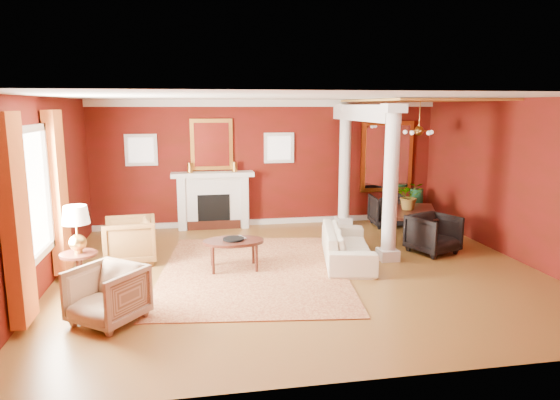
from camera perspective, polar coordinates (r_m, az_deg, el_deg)
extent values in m
plane|color=brown|center=(8.59, 2.30, -8.05)|extent=(8.00, 8.00, 0.00)
cube|color=#600E0D|center=(11.65, -1.36, 4.25)|extent=(8.00, 0.04, 2.90)
cube|color=#600E0D|center=(4.95, 11.17, -4.84)|extent=(8.00, 0.04, 2.90)
cube|color=#600E0D|center=(8.35, -25.52, 0.63)|extent=(0.04, 7.00, 2.90)
cube|color=#600E0D|center=(9.90, 25.63, 2.05)|extent=(0.04, 7.00, 2.90)
cube|color=silver|center=(8.13, 2.45, 11.69)|extent=(8.00, 7.00, 0.04)
cube|color=silver|center=(11.48, -7.63, -0.22)|extent=(1.60, 0.34, 1.20)
cube|color=black|center=(11.34, -7.57, -1.13)|extent=(0.72, 0.03, 0.70)
cube|color=black|center=(11.42, -7.53, -2.85)|extent=(1.20, 0.05, 0.20)
cube|color=silver|center=(11.34, -7.70, 2.91)|extent=(1.85, 0.42, 0.10)
cube|color=silver|center=(11.45, -11.13, -0.37)|extent=(0.16, 0.40, 1.20)
cube|color=silver|center=(11.50, -4.14, -0.14)|extent=(0.16, 0.40, 1.20)
cube|color=gold|center=(11.44, -7.82, 6.30)|extent=(0.95, 0.06, 1.15)
cube|color=white|center=(11.40, -7.82, 6.29)|extent=(0.78, 0.02, 0.98)
cube|color=silver|center=(11.50, -15.59, 5.53)|extent=(0.70, 0.06, 0.70)
cube|color=white|center=(11.46, -15.60, 5.52)|extent=(0.54, 0.02, 0.54)
cube|color=silver|center=(11.62, -0.12, 5.98)|extent=(0.70, 0.06, 0.70)
cube|color=white|center=(11.59, -0.09, 5.96)|extent=(0.54, 0.02, 0.54)
cube|color=white|center=(7.76, -26.61, 0.60)|extent=(0.03, 1.30, 1.70)
cube|color=silver|center=(7.09, -27.90, -0.37)|extent=(0.08, 0.10, 1.90)
cube|color=silver|center=(8.42, -25.07, 1.43)|extent=(0.08, 0.10, 1.90)
cube|color=#BF5A20|center=(6.82, -27.98, -2.07)|extent=(0.18, 0.55, 2.60)
cube|color=#BF5A20|center=(8.71, -24.05, 0.79)|extent=(0.18, 0.55, 2.60)
cube|color=silver|center=(9.32, 12.21, -6.11)|extent=(0.34, 0.34, 0.20)
cylinder|color=silver|center=(9.03, 12.55, 2.12)|extent=(0.26, 0.26, 2.50)
cube|color=silver|center=(8.94, 12.89, 10.19)|extent=(0.36, 0.36, 0.16)
cube|color=silver|center=(11.78, 7.26, -2.43)|extent=(0.34, 0.34, 0.20)
cylinder|color=silver|center=(11.55, 7.42, 4.11)|extent=(0.26, 0.26, 2.50)
cube|color=silver|center=(11.47, 7.57, 10.42)|extent=(0.36, 0.36, 0.16)
cube|color=silver|center=(10.43, 9.41, 9.80)|extent=(0.30, 3.20, 0.32)
cube|color=#C48A39|center=(10.73, 15.63, 10.91)|extent=(2.30, 3.40, 0.04)
cube|color=gold|center=(12.37, 12.11, 4.87)|extent=(1.30, 0.06, 1.70)
cube|color=white|center=(12.34, 12.17, 4.85)|extent=(1.10, 0.02, 1.50)
cylinder|color=gold|center=(10.80, 15.67, 9.34)|extent=(0.02, 0.02, 0.65)
sphere|color=gold|center=(10.81, 15.59, 7.62)|extent=(0.20, 0.20, 0.20)
sphere|color=white|center=(10.93, 16.91, 7.43)|extent=(0.09, 0.09, 0.09)
sphere|color=white|center=(11.09, 15.39, 7.54)|extent=(0.09, 0.09, 0.09)
sphere|color=white|center=(10.86, 14.12, 7.55)|extent=(0.09, 0.09, 0.09)
sphere|color=white|center=(10.57, 14.85, 7.43)|extent=(0.09, 0.09, 0.09)
sphere|color=white|center=(10.61, 16.63, 7.35)|extent=(0.09, 0.09, 0.09)
cube|color=silver|center=(11.53, -1.36, 11.01)|extent=(8.00, 0.08, 0.16)
cube|color=silver|center=(11.85, -1.30, -2.46)|extent=(8.00, 0.08, 0.12)
cube|color=maroon|center=(8.57, -3.05, -8.04)|extent=(3.55, 4.43, 0.02)
imported|color=beige|center=(9.07, 7.72, -4.46)|extent=(1.01, 2.13, 0.80)
imported|color=black|center=(9.27, -16.81, -4.20)|extent=(0.88, 0.93, 0.89)
imported|color=tan|center=(6.87, -19.16, -9.92)|extent=(1.09, 1.08, 0.82)
cylinder|color=black|center=(8.52, -5.32, -4.74)|extent=(1.03, 1.03, 0.05)
cylinder|color=black|center=(8.36, -7.64, -6.98)|extent=(0.05, 0.05, 0.47)
cylinder|color=black|center=(8.42, -2.69, -6.77)|extent=(0.05, 0.05, 0.47)
cylinder|color=black|center=(8.79, -7.78, -6.09)|extent=(0.05, 0.05, 0.47)
cylinder|color=black|center=(8.85, -3.08, -5.90)|extent=(0.05, 0.05, 0.47)
imported|color=black|center=(8.56, -5.18, -3.71)|extent=(0.16, 0.08, 0.23)
cylinder|color=black|center=(8.15, -21.73, -9.74)|extent=(0.39, 0.39, 0.04)
cylinder|color=black|center=(8.05, -21.87, -7.85)|extent=(0.10, 0.10, 0.61)
cylinder|color=black|center=(7.97, -22.02, -5.78)|extent=(0.54, 0.54, 0.04)
sphere|color=gold|center=(7.92, -22.11, -4.54)|extent=(0.25, 0.25, 0.25)
cylinder|color=gold|center=(7.88, -22.20, -3.28)|extent=(0.03, 0.03, 0.27)
cone|color=white|center=(7.83, -22.33, -1.57)|extent=(0.39, 0.39, 0.27)
imported|color=black|center=(10.94, 14.99, -1.75)|extent=(1.18, 1.78, 0.94)
imported|color=black|center=(9.91, 17.13, -3.54)|extent=(1.00, 0.98, 0.81)
imported|color=black|center=(11.86, 12.28, -1.02)|extent=(0.83, 0.79, 0.80)
sphere|color=#154425|center=(12.41, 15.23, -1.74)|extent=(0.34, 0.34, 0.34)
cylinder|color=#154425|center=(12.36, 15.28, -0.63)|extent=(0.31, 0.31, 0.82)
imported|color=#26591E|center=(10.85, 14.65, 1.92)|extent=(0.62, 0.67, 0.46)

